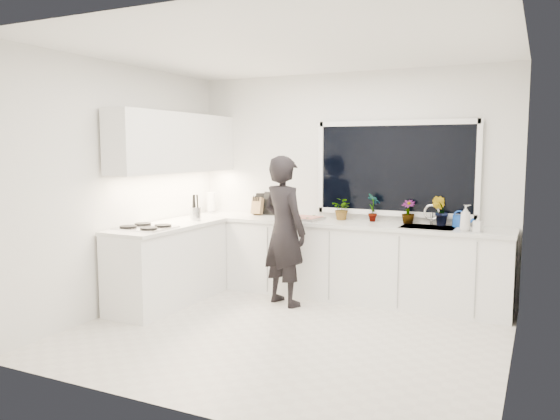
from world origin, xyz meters
The scene contains 25 objects.
floor centered at (0.00, 0.00, -0.01)m, with size 4.00×3.50×0.02m, color beige.
wall_back centered at (0.00, 1.76, 1.35)m, with size 4.00×0.02×2.70m, color white.
wall_left centered at (-2.01, 0.00, 1.35)m, with size 0.02×3.50×2.70m, color white.
wall_right centered at (2.01, 0.00, 1.35)m, with size 0.02×3.50×2.70m, color white.
ceiling centered at (0.00, 0.00, 2.71)m, with size 4.00×3.50×0.02m, color white.
window centered at (0.60, 1.73, 1.55)m, with size 1.80×0.02×1.00m, color black.
base_cabinets_back centered at (0.00, 1.45, 0.44)m, with size 3.92×0.58×0.88m, color white.
base_cabinets_left centered at (-1.67, 0.35, 0.44)m, with size 0.58×1.60×0.88m, color white.
countertop_back centered at (0.00, 1.44, 0.90)m, with size 3.94×0.62×0.04m, color silver.
countertop_left centered at (-1.67, 0.35, 0.90)m, with size 0.62×1.60×0.04m, color silver.
upper_cabinets centered at (-1.79, 0.70, 1.85)m, with size 0.34×2.10×0.70m, color white.
sink centered at (1.05, 1.45, 0.87)m, with size 0.58×0.42×0.14m, color silver.
faucet centered at (1.05, 1.65, 1.03)m, with size 0.03×0.03×0.22m, color silver.
stovetop centered at (-1.69, 0.00, 0.94)m, with size 0.56×0.48×0.03m, color black.
person centered at (-0.45, 0.90, 0.85)m, with size 0.62×0.41×1.70m, color black.
pizza_tray centered at (-0.48, 1.42, 0.94)m, with size 0.51×0.38×0.03m, color silver.
pizza centered at (-0.48, 1.42, 0.95)m, with size 0.47×0.34×0.01m, color red.
watering_can centered at (1.36, 1.61, 0.98)m, with size 0.14×0.14×0.13m, color #1242AC.
paper_towel_roll centered at (-1.85, 1.55, 1.05)m, with size 0.11×0.11×0.26m, color silver.
knife_block centered at (-1.17, 1.59, 1.03)m, with size 0.13×0.10×0.22m, color #A1784B.
utensil_crock centered at (-1.59, 0.80, 1.00)m, with size 0.13×0.13×0.16m, color silver.
picture_frame_large centered at (-1.12, 1.69, 1.06)m, with size 0.22×0.02×0.28m, color black.
picture_frame_small centered at (-1.00, 1.69, 1.07)m, with size 0.25×0.02×0.30m, color black.
herb_plants centered at (0.49, 1.61, 1.07)m, with size 1.39×0.25×0.34m.
soap_bottles centered at (1.49, 1.30, 1.05)m, with size 0.25×0.15×0.28m.
Camera 1 is at (2.17, -4.64, 1.78)m, focal length 35.00 mm.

